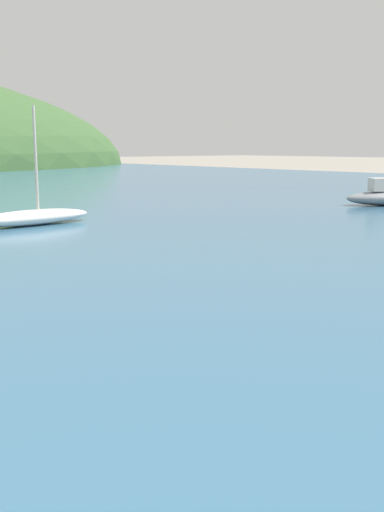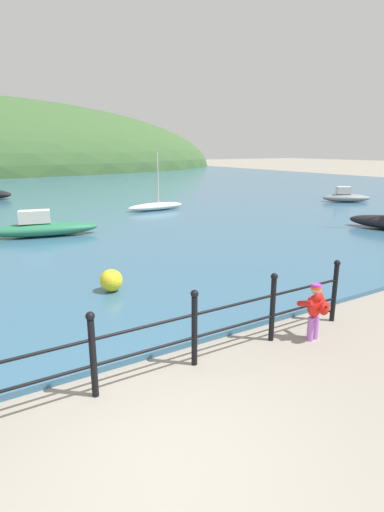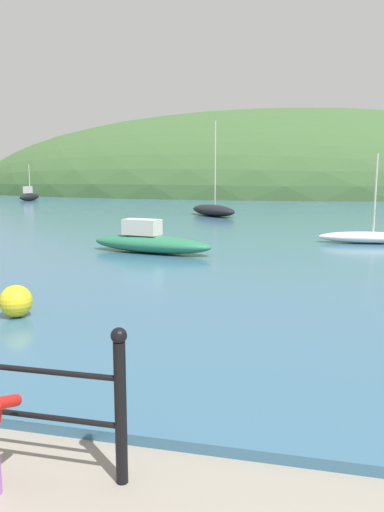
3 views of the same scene
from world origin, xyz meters
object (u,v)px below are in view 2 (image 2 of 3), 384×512
boat_white_sailboat (156,206)px  boat_mid_harbor (43,228)px  child_in_coat (316,307)px  boat_far_left (346,197)px  mooring_buoy (111,280)px

boat_white_sailboat → boat_mid_harbor: size_ratio=0.82×
child_in_coat → boat_white_sailboat: 14.91m
boat_far_left → boat_mid_harbor: size_ratio=0.74×
boat_far_left → child_in_coat: bearing=-143.3°
child_in_coat → mooring_buoy: 4.46m
child_in_coat → boat_mid_harbor: bearing=102.0°
boat_far_left → mooring_buoy: bearing=-156.7°
mooring_buoy → boat_mid_harbor: bearing=90.6°
child_in_coat → boat_mid_harbor: (-2.28, 10.71, -0.20)m
child_in_coat → boat_mid_harbor: size_ratio=0.26×
child_in_coat → boat_mid_harbor: 10.96m
boat_far_left → mooring_buoy: size_ratio=5.74×
child_in_coat → boat_far_left: size_ratio=0.35×
boat_mid_harbor → mooring_buoy: (0.07, -6.85, -0.06)m
boat_white_sailboat → boat_far_left: bearing=-14.8°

